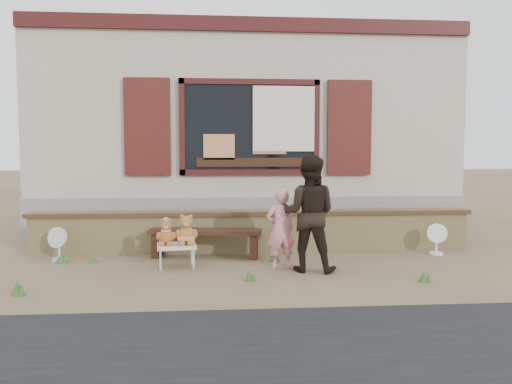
{
  "coord_description": "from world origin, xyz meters",
  "views": [
    {
      "loc": [
        -0.61,
        -6.96,
        1.6
      ],
      "look_at": [
        0.0,
        0.6,
        1.0
      ],
      "focal_mm": 35.0,
      "sensor_mm": 36.0,
      "label": 1
    }
  ],
  "objects": [
    {
      "name": "shopfront",
      "position": [
        0.0,
        4.49,
        2.0
      ],
      "size": [
        8.04,
        5.13,
        4.0
      ],
      "color": "#ACA28B",
      "rests_on": "ground"
    },
    {
      "name": "grass_tufts",
      "position": [
        -1.34,
        -0.27,
        0.07
      ],
      "size": [
        4.94,
        1.8,
        0.16
      ],
      "color": "#315923",
      "rests_on": "ground"
    },
    {
      "name": "teddy_bear_left",
      "position": [
        -1.3,
        -0.05,
        0.51
      ],
      "size": [
        0.3,
        0.26,
        0.37
      ],
      "primitive_type": null,
      "rotation": [
        0.0,
        0.0,
        0.12
      ],
      "color": "brown",
      "rests_on": "folding_chair"
    },
    {
      "name": "folding_chair",
      "position": [
        -1.16,
        -0.04,
        0.29
      ],
      "size": [
        0.58,
        0.53,
        0.32
      ],
      "rotation": [
        0.0,
        0.0,
        0.12
      ],
      "color": "silver",
      "rests_on": "ground"
    },
    {
      "name": "teddy_bear_right",
      "position": [
        -1.02,
        -0.02,
        0.54
      ],
      "size": [
        0.34,
        0.31,
        0.43
      ],
      "primitive_type": null,
      "rotation": [
        0.0,
        0.0,
        0.12
      ],
      "color": "brown",
      "rests_on": "folding_chair"
    },
    {
      "name": "brick_wall",
      "position": [
        0.0,
        1.0,
        0.34
      ],
      "size": [
        7.1,
        0.36,
        0.67
      ],
      "color": "tan",
      "rests_on": "ground"
    },
    {
      "name": "fan_left",
      "position": [
        -2.94,
        0.56,
        0.25
      ],
      "size": [
        0.33,
        0.22,
        0.51
      ],
      "rotation": [
        0.0,
        0.0,
        -0.41
      ],
      "color": "silver",
      "rests_on": "ground"
    },
    {
      "name": "fan_right",
      "position": [
        2.84,
        0.53,
        0.25
      ],
      "size": [
        0.32,
        0.21,
        0.5
      ],
      "rotation": [
        0.0,
        0.0,
        -0.28
      ],
      "color": "white",
      "rests_on": "ground"
    },
    {
      "name": "ground",
      "position": [
        0.0,
        0.0,
        0.0
      ],
      "size": [
        80.0,
        80.0,
        0.0
      ],
      "primitive_type": "plane",
      "color": "brown",
      "rests_on": "ground"
    },
    {
      "name": "bench",
      "position": [
        -0.78,
        0.6,
        0.32
      ],
      "size": [
        1.74,
        0.62,
        0.44
      ],
      "rotation": [
        0.0,
        0.0,
        -0.16
      ],
      "color": "black",
      "rests_on": "ground"
    },
    {
      "name": "adult",
      "position": [
        0.64,
        -0.37,
        0.78
      ],
      "size": [
        0.9,
        0.79,
        1.57
      ],
      "primitive_type": "imported",
      "rotation": [
        0.0,
        0.0,
        2.84
      ],
      "color": "black",
      "rests_on": "ground"
    },
    {
      "name": "child",
      "position": [
        0.27,
        -0.24,
        0.56
      ],
      "size": [
        0.45,
        0.34,
        1.11
      ],
      "primitive_type": "imported",
      "rotation": [
        0.0,
        0.0,
        3.35
      ],
      "color": "pink",
      "rests_on": "ground"
    }
  ]
}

